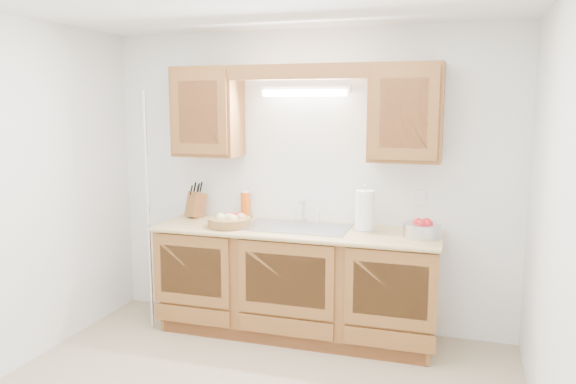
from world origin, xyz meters
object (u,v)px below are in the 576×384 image
at_px(paper_towel, 365,211).
at_px(apple_bowl, 422,229).
at_px(knife_block, 196,204).
at_px(fruit_basket, 229,221).

bearing_deg(paper_towel, apple_bowl, -12.38).
bearing_deg(knife_block, paper_towel, 20.18).
bearing_deg(knife_block, apple_bowl, 18.13).
xyz_separation_m(fruit_basket, paper_towel, (1.08, 0.18, 0.11)).
xyz_separation_m(fruit_basket, apple_bowl, (1.53, 0.08, 0.02)).
distance_m(knife_block, apple_bowl, 1.98).
height_order(knife_block, paper_towel, paper_towel).
distance_m(knife_block, paper_towel, 1.52).
relative_size(knife_block, paper_towel, 0.85).
bearing_deg(paper_towel, knife_block, 176.40).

